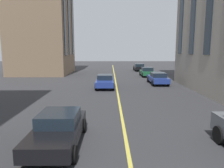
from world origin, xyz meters
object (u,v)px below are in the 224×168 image
at_px(car_black_near, 139,67).
at_px(car_blue_mid, 158,78).
at_px(car_green_parked_a, 147,72).
at_px(car_black_trailing, 58,129).
at_px(car_blue_oncoming, 105,81).

relative_size(car_black_near, car_blue_mid, 1.00).
distance_m(car_green_parked_a, car_blue_mid, 7.39).
xyz_separation_m(car_black_near, car_blue_mid, (-16.21, 0.00, 0.00)).
bearing_deg(car_blue_mid, car_black_trailing, 154.31).
xyz_separation_m(car_green_parked_a, car_blue_mid, (-7.39, 0.00, 0.00)).
bearing_deg(car_green_parked_a, car_blue_oncoming, 147.70).
relative_size(car_black_near, car_black_trailing, 1.00).
xyz_separation_m(car_blue_oncoming, car_blue_mid, (2.33, -6.14, 0.00)).
distance_m(car_black_near, car_blue_mid, 16.21).
height_order(car_black_near, car_green_parked_a, car_green_parked_a).
distance_m(car_blue_oncoming, car_black_near, 19.52).
relative_size(car_green_parked_a, car_black_trailing, 0.89).
bearing_deg(car_green_parked_a, car_black_near, 0.00).
distance_m(car_blue_oncoming, car_blue_mid, 6.57).
distance_m(car_black_near, car_black_trailing, 33.27).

